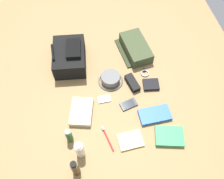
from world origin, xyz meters
The scene contains 17 objects.
ground_plane centered at (0.00, 0.00, -0.01)m, with size 2.64×2.02×0.02m, color olive.
backpack centered at (0.32, 0.25, 0.07)m, with size 0.33×0.26×0.16m.
toiletry_pouch centered at (0.32, -0.25, 0.04)m, with size 0.32×0.24×0.09m.
bucket_hat centered at (0.09, -0.01, 0.03)m, with size 0.18×0.18×0.06m.
cologne_bottle centered at (-0.49, 0.31, 0.08)m, with size 0.05×0.05×0.17m.
toothpaste_tube centered at (-0.38, 0.27, 0.08)m, with size 0.05×0.05×0.16m.
shampoo_bottle centered at (-0.28, 0.32, 0.06)m, with size 0.04×0.04×0.13m.
paperback_novel centered at (-0.39, -0.29, 0.01)m, with size 0.17×0.20×0.03m.
travel_guidebook centered at (-0.23, -0.24, 0.01)m, with size 0.12×0.21×0.03m.
cell_phone centered at (-0.12, -0.09, 0.01)m, with size 0.09×0.12×0.01m.
media_player centered at (-0.04, 0.06, 0.01)m, with size 0.05×0.08×0.01m.
wristwatch centered at (0.11, -0.27, 0.01)m, with size 0.07×0.06×0.01m.
toothbrush centered at (-0.32, 0.10, 0.01)m, with size 0.17×0.05×0.02m.
wallet centered at (0.00, -0.28, 0.01)m, with size 0.09×0.11×0.02m, color black.
notepad centered at (-0.37, -0.04, 0.01)m, with size 0.11×0.15×0.02m, color beige.
folded_towel centered at (-0.11, 0.23, 0.02)m, with size 0.20×0.14×0.04m, color #C6B289.
sunglasses_case centered at (0.04, -0.15, 0.02)m, with size 0.14×0.06×0.04m, color black.
Camera 1 is at (-0.87, 0.18, 1.51)m, focal length 40.41 mm.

